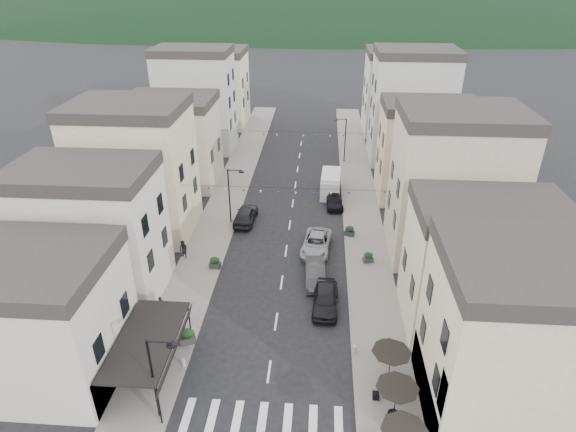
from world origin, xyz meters
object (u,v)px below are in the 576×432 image
pedestrian_b (183,249)px  parked_car_a (325,299)px  parked_car_c (316,243)px  parked_car_d (334,201)px  parked_car_e (246,215)px  delivery_van (331,183)px  pedestrian_a (161,306)px  parked_car_b (315,273)px

pedestrian_b → parked_car_a: bearing=2.8°
parked_car_c → parked_car_d: parked_car_c is taller
parked_car_e → delivery_van: (8.80, 7.68, 0.44)m
pedestrian_a → parked_car_b: bearing=7.4°
parked_car_c → parked_car_d: 9.61m
delivery_van → pedestrian_b: size_ratio=3.21×
parked_car_b → delivery_van: delivery_van is taller
delivery_van → parked_car_e: bearing=-136.1°
parked_car_c → parked_car_e: bearing=152.2°
parked_car_c → parked_car_d: (1.80, 9.44, -0.12)m
parked_car_a → parked_car_e: parked_car_e is taller
parked_car_c → delivery_van: size_ratio=0.99×
parked_car_b → parked_car_d: bearing=79.7°
parked_car_a → parked_car_d: 17.81m
parked_car_a → pedestrian_b: 14.18m
parked_car_a → delivery_van: delivery_van is taller
delivery_van → parked_car_d: bearing=-80.3°
parked_car_a → pedestrian_a: size_ratio=3.17×
parked_car_e → pedestrian_a: (-4.17, -15.21, 0.05)m
pedestrian_b → pedestrian_a: bearing=-59.1°
parked_car_c → pedestrian_a: (-11.57, -10.13, 0.13)m
parked_car_a → parked_car_b: 3.60m
parked_car_b → pedestrian_b: size_ratio=2.70×
pedestrian_a → parked_car_c: bearing=24.1°
pedestrian_b → parked_car_c: bearing=39.0°
parked_car_a → parked_car_b: bearing=105.7°
parked_car_c → pedestrian_a: bearing=-132.2°
delivery_van → pedestrian_b: delivery_van is taller
parked_car_c → pedestrian_b: size_ratio=3.17×
parked_car_d → delivery_van: (-0.40, 3.32, 0.64)m
parked_car_a → pedestrian_b: (-12.81, 6.08, 0.15)m
pedestrian_a → pedestrian_b: 7.87m
parked_car_e → parked_car_a: bearing=125.0°
parked_car_e → pedestrian_b: bearing=61.7°
parked_car_c → parked_car_d: size_ratio=1.23×
parked_car_c → parked_car_e: 8.97m
parked_car_d → pedestrian_b: size_ratio=2.57×
parked_car_d → delivery_van: bearing=93.3°
parked_car_a → parked_car_c: 8.40m
pedestrian_b → parked_car_d: bearing=68.7°
parked_car_c → parked_car_e: (-7.40, 5.08, 0.08)m
parked_car_a → parked_car_e: 15.77m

